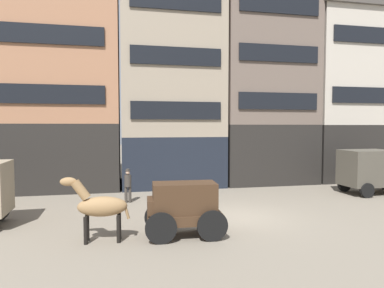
{
  "coord_description": "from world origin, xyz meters",
  "views": [
    {
      "loc": [
        -5.1,
        -13.84,
        4.04
      ],
      "look_at": [
        -1.88,
        1.9,
        3.17
      ],
      "focal_mm": 31.1,
      "sensor_mm": 36.0,
      "label": 1
    }
  ],
  "objects_px": {
    "delivery_truck_near": "(375,170)",
    "pedestrian_officer": "(128,184)",
    "cargo_wagon": "(183,205)",
    "draft_horse": "(99,206)"
  },
  "relations": [
    {
      "from": "cargo_wagon",
      "to": "draft_horse",
      "type": "xyz_separation_m",
      "value": [
        -2.95,
        0.0,
        0.12
      ]
    },
    {
      "from": "draft_horse",
      "to": "pedestrian_officer",
      "type": "distance_m",
      "value": 5.98
    },
    {
      "from": "cargo_wagon",
      "to": "draft_horse",
      "type": "relative_size",
      "value": 1.26
    },
    {
      "from": "pedestrian_officer",
      "to": "delivery_truck_near",
      "type": "bearing_deg",
      "value": -2.15
    },
    {
      "from": "cargo_wagon",
      "to": "delivery_truck_near",
      "type": "relative_size",
      "value": 0.68
    },
    {
      "from": "delivery_truck_near",
      "to": "pedestrian_officer",
      "type": "bearing_deg",
      "value": 177.85
    },
    {
      "from": "cargo_wagon",
      "to": "delivery_truck_near",
      "type": "distance_m",
      "value": 13.7
    },
    {
      "from": "delivery_truck_near",
      "to": "pedestrian_officer",
      "type": "distance_m",
      "value": 14.54
    },
    {
      "from": "cargo_wagon",
      "to": "delivery_truck_near",
      "type": "height_order",
      "value": "delivery_truck_near"
    },
    {
      "from": "draft_horse",
      "to": "pedestrian_officer",
      "type": "relative_size",
      "value": 1.31
    }
  ]
}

